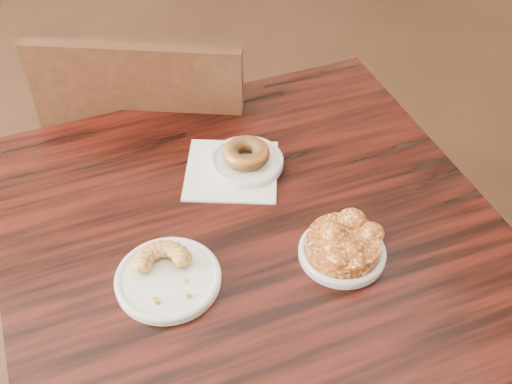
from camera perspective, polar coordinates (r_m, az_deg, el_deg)
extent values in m
cube|color=black|center=(1.43, -0.22, -13.65)|extent=(1.00, 1.00, 0.75)
cube|color=white|center=(1.24, -2.18, 1.93)|extent=(0.21, 0.21, 0.00)
cylinder|color=silver|center=(1.25, -0.87, 2.70)|extent=(0.14, 0.14, 0.01)
cylinder|color=white|center=(1.07, -7.81, -7.69)|extent=(0.17, 0.17, 0.01)
cylinder|color=silver|center=(1.10, 7.65, -5.36)|extent=(0.15, 0.15, 0.01)
torus|color=#9B5816|center=(1.23, -0.88, 3.47)|extent=(0.09, 0.09, 0.03)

